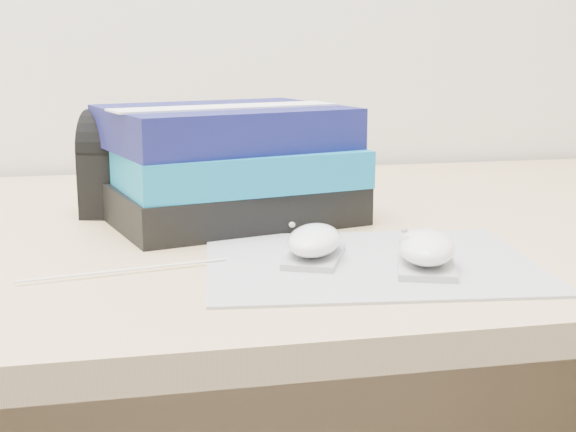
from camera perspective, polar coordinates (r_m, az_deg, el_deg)
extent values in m
cube|color=tan|center=(0.98, 1.70, -1.06)|extent=(1.60, 0.80, 0.03)
cube|color=tan|center=(1.45, -1.98, -11.79)|extent=(1.52, 0.03, 0.35)
cube|color=gray|center=(0.78, 5.87, -3.32)|extent=(0.34, 0.28, 0.00)
cube|color=#A7A7AA|center=(0.78, 1.87, -2.90)|extent=(0.08, 0.10, 0.01)
ellipsoid|color=white|center=(0.78, 1.87, -1.71)|extent=(0.08, 0.10, 0.03)
ellipsoid|color=#949497|center=(0.77, 0.29, -0.62)|extent=(0.01, 0.01, 0.01)
cube|color=#ACACAF|center=(0.76, 9.76, -3.44)|extent=(0.08, 0.11, 0.01)
ellipsoid|color=white|center=(0.76, 9.80, -2.17)|extent=(0.08, 0.11, 0.03)
ellipsoid|color=#99999B|center=(0.75, 8.28, -1.01)|extent=(0.01, 0.01, 0.01)
cylinder|color=white|center=(0.76, -11.50, -3.79)|extent=(0.19, 0.04, 0.00)
cube|color=black|center=(0.97, -4.31, 1.12)|extent=(0.32, 0.28, 0.05)
cube|color=#107EB3|center=(0.96, -4.03, 3.66)|extent=(0.31, 0.27, 0.04)
cube|color=navy|center=(0.96, -4.60, 6.36)|extent=(0.32, 0.28, 0.05)
cube|color=white|center=(0.94, -4.45, 7.74)|extent=(0.27, 0.13, 0.00)
cube|color=black|center=(1.01, -10.26, 2.37)|extent=(0.16, 0.13, 0.08)
cylinder|color=black|center=(1.01, -10.35, 4.77)|extent=(0.16, 0.13, 0.09)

